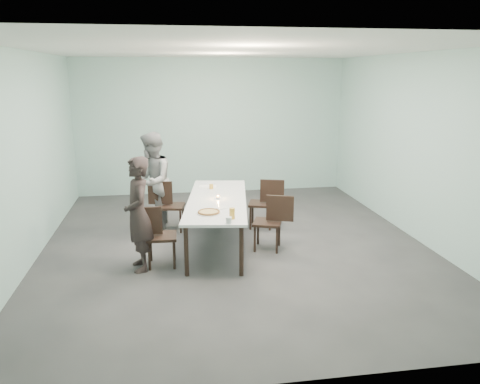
{
  "coord_description": "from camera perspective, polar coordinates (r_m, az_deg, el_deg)",
  "views": [
    {
      "loc": [
        -1.03,
        -7.0,
        2.68
      ],
      "look_at": [
        0.0,
        -0.52,
        1.0
      ],
      "focal_mm": 35.0,
      "sensor_mm": 36.0,
      "label": 1
    }
  ],
  "objects": [
    {
      "name": "ground",
      "position": [
        7.56,
        -0.62,
        -6.39
      ],
      "size": [
        7.0,
        7.0,
        0.0
      ],
      "primitive_type": "plane",
      "color": "#333335",
      "rests_on": "ground"
    },
    {
      "name": "room_shell",
      "position": [
        7.1,
        -0.67,
        9.07
      ],
      "size": [
        6.02,
        7.02,
        3.01
      ],
      "color": "#9EC7C2",
      "rests_on": "ground"
    },
    {
      "name": "table",
      "position": [
        7.38,
        -2.8,
        -1.28
      ],
      "size": [
        1.28,
        2.71,
        0.75
      ],
      "rotation": [
        0.0,
        0.0,
        -0.15
      ],
      "color": "white",
      "rests_on": "ground"
    },
    {
      "name": "chair_near_left",
      "position": [
        6.71,
        -10.26,
        -4.81
      ],
      "size": [
        0.62,
        0.43,
        0.87
      ],
      "rotation": [
        0.0,
        0.0,
        -0.03
      ],
      "color": "black",
      "rests_on": "ground"
    },
    {
      "name": "chair_far_left",
      "position": [
        8.19,
        -8.9,
        -1.24
      ],
      "size": [
        0.64,
        0.48,
        0.87
      ],
      "rotation": [
        0.0,
        0.0,
        -0.17
      ],
      "color": "black",
      "rests_on": "ground"
    },
    {
      "name": "chair_near_right",
      "position": [
        7.22,
        4.01,
        -3.23
      ],
      "size": [
        0.65,
        0.54,
        0.87
      ],
      "rotation": [
        0.0,
        0.0,
        2.8
      ],
      "color": "black",
      "rests_on": "ground"
    },
    {
      "name": "chair_far_right",
      "position": [
        8.25,
        3.16,
        -0.98
      ],
      "size": [
        0.65,
        0.52,
        0.87
      ],
      "rotation": [
        0.0,
        0.0,
        2.85
      ],
      "color": "black",
      "rests_on": "ground"
    },
    {
      "name": "diner_near",
      "position": [
        6.55,
        -12.3,
        -2.67
      ],
      "size": [
        0.49,
        0.65,
        1.6
      ],
      "primitive_type": "imported",
      "rotation": [
        0.0,
        0.0,
        -1.37
      ],
      "color": "black",
      "rests_on": "ground"
    },
    {
      "name": "diner_far",
      "position": [
        8.24,
        -10.66,
        1.28
      ],
      "size": [
        0.73,
        0.89,
        1.7
      ],
      "primitive_type": "imported",
      "rotation": [
        0.0,
        0.0,
        -1.68
      ],
      "color": "gray",
      "rests_on": "ground"
    },
    {
      "name": "pizza",
      "position": [
        6.61,
        -3.82,
        -2.47
      ],
      "size": [
        0.34,
        0.34,
        0.04
      ],
      "color": "white",
      "rests_on": "table"
    },
    {
      "name": "side_plate",
      "position": [
        6.88,
        -2.22,
        -1.9
      ],
      "size": [
        0.18,
        0.18,
        0.01
      ],
      "primitive_type": "cylinder",
      "color": "white",
      "rests_on": "table"
    },
    {
      "name": "beer_glass",
      "position": [
        6.35,
        -0.97,
        -2.64
      ],
      "size": [
        0.08,
        0.08,
        0.15
      ],
      "primitive_type": "cylinder",
      "color": "gold",
      "rests_on": "table"
    },
    {
      "name": "water_tumbler",
      "position": [
        6.16,
        -1.4,
        -3.47
      ],
      "size": [
        0.08,
        0.08,
        0.09
      ],
      "primitive_type": "cylinder",
      "color": "silver",
      "rests_on": "table"
    },
    {
      "name": "tealight",
      "position": [
        7.36,
        -2.71,
        -0.71
      ],
      "size": [
        0.06,
        0.06,
        0.05
      ],
      "color": "silver",
      "rests_on": "table"
    },
    {
      "name": "amber_tumbler",
      "position": [
        8.01,
        -3.52,
        0.68
      ],
      "size": [
        0.07,
        0.07,
        0.08
      ],
      "primitive_type": "cylinder",
      "color": "gold",
      "rests_on": "table"
    },
    {
      "name": "menu",
      "position": [
        8.18,
        -3.96,
        0.69
      ],
      "size": [
        0.33,
        0.26,
        0.01
      ],
      "primitive_type": "cube",
      "rotation": [
        0.0,
        0.0,
        -0.15
      ],
      "color": "silver",
      "rests_on": "table"
    }
  ]
}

